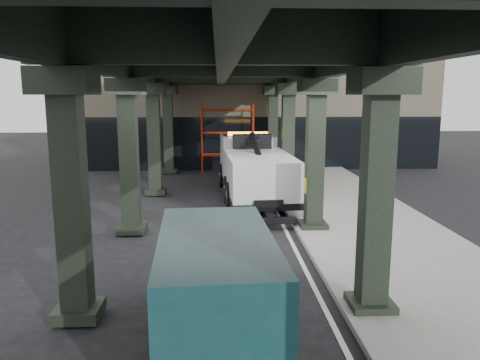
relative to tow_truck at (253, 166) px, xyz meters
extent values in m
plane|color=black|center=(-0.97, -7.33, -1.42)|extent=(90.00, 90.00, 0.00)
cube|color=gray|center=(3.53, -5.33, -1.34)|extent=(5.00, 40.00, 0.15)
cube|color=silver|center=(0.73, -5.33, -1.41)|extent=(0.12, 38.00, 0.01)
cube|color=black|center=(1.63, -11.33, 1.08)|extent=(0.55, 0.55, 5.00)
cube|color=black|center=(1.63, -11.33, 3.33)|extent=(1.10, 1.10, 0.50)
cube|color=black|center=(1.63, -11.33, -1.24)|extent=(0.90, 0.90, 0.24)
cube|color=black|center=(1.63, -5.33, 1.08)|extent=(0.55, 0.55, 5.00)
cube|color=black|center=(1.63, -5.33, 3.33)|extent=(1.10, 1.10, 0.50)
cube|color=black|center=(1.63, -5.33, -1.24)|extent=(0.90, 0.90, 0.24)
cube|color=black|center=(1.63, 0.67, 1.08)|extent=(0.55, 0.55, 5.00)
cube|color=black|center=(1.63, 0.67, 3.33)|extent=(1.10, 1.10, 0.50)
cube|color=black|center=(1.63, 0.67, -1.24)|extent=(0.90, 0.90, 0.24)
cube|color=black|center=(1.63, 6.67, 1.08)|extent=(0.55, 0.55, 5.00)
cube|color=black|center=(1.63, 6.67, 3.33)|extent=(1.10, 1.10, 0.50)
cube|color=black|center=(1.63, 6.67, -1.24)|extent=(0.90, 0.90, 0.24)
cube|color=black|center=(-4.37, -11.33, 1.08)|extent=(0.55, 0.55, 5.00)
cube|color=black|center=(-4.37, -11.33, 3.33)|extent=(1.10, 1.10, 0.50)
cube|color=black|center=(-4.37, -11.33, -1.24)|extent=(0.90, 0.90, 0.24)
cube|color=black|center=(-4.37, -5.33, 1.08)|extent=(0.55, 0.55, 5.00)
cube|color=black|center=(-4.37, -5.33, 3.33)|extent=(1.10, 1.10, 0.50)
cube|color=black|center=(-4.37, -5.33, -1.24)|extent=(0.90, 0.90, 0.24)
cube|color=black|center=(-4.37, 0.67, 1.08)|extent=(0.55, 0.55, 5.00)
cube|color=black|center=(-4.37, 0.67, 3.33)|extent=(1.10, 1.10, 0.50)
cube|color=black|center=(-4.37, 0.67, -1.24)|extent=(0.90, 0.90, 0.24)
cube|color=black|center=(-4.37, 6.67, 1.08)|extent=(0.55, 0.55, 5.00)
cube|color=black|center=(-4.37, 6.67, 3.33)|extent=(1.10, 1.10, 0.50)
cube|color=black|center=(-4.37, 6.67, -1.24)|extent=(0.90, 0.90, 0.24)
cube|color=black|center=(1.63, -5.33, 4.13)|extent=(0.35, 32.00, 1.10)
cube|color=black|center=(-4.37, -5.33, 4.13)|extent=(0.35, 32.00, 1.10)
cube|color=black|center=(-1.37, -5.33, 4.13)|extent=(0.35, 32.00, 1.10)
cube|color=black|center=(-1.37, -5.33, 4.83)|extent=(7.40, 32.00, 0.30)
cube|color=#C6B793|center=(1.03, 12.67, 2.58)|extent=(22.00, 10.00, 8.00)
cylinder|color=red|center=(-2.47, 7.57, 0.58)|extent=(0.08, 0.08, 4.00)
cylinder|color=red|center=(-2.47, 6.77, 0.58)|extent=(0.08, 0.08, 4.00)
cylinder|color=red|center=(0.53, 7.57, 0.58)|extent=(0.08, 0.08, 4.00)
cylinder|color=red|center=(0.53, 6.77, 0.58)|extent=(0.08, 0.08, 4.00)
cylinder|color=red|center=(-0.97, 7.57, -0.42)|extent=(3.00, 0.08, 0.08)
cylinder|color=red|center=(-0.97, 7.57, 0.88)|extent=(3.00, 0.08, 0.08)
cylinder|color=red|center=(-0.97, 7.57, 2.18)|extent=(3.00, 0.08, 0.08)
cube|color=black|center=(0.03, -0.54, -0.68)|extent=(1.47, 7.91, 0.26)
cube|color=silver|center=(-0.11, 2.13, 0.21)|extent=(2.60, 2.65, 1.89)
cube|color=silver|center=(-0.17, 3.22, -0.32)|extent=(2.50, 0.87, 0.94)
cube|color=black|center=(-0.13, 2.39, 0.73)|extent=(2.38, 1.49, 0.89)
cube|color=silver|center=(0.09, -1.75, 0.00)|extent=(2.80, 5.37, 1.47)
cube|color=orange|center=(-0.10, 1.92, 1.26)|extent=(1.90, 0.39, 0.17)
cube|color=black|center=(-0.02, 0.35, 1.05)|extent=(1.71, 0.72, 0.63)
cylinder|color=black|center=(0.08, -1.54, 0.79)|extent=(0.45, 3.68, 1.41)
cube|color=black|center=(0.24, -4.42, -1.05)|extent=(0.39, 1.48, 0.19)
cube|color=black|center=(0.28, -5.15, -1.10)|extent=(1.69, 0.35, 0.19)
cylinder|color=black|center=(-1.28, 2.38, -0.84)|extent=(0.43, 1.17, 1.15)
cylinder|color=silver|center=(-1.28, 2.38, -0.84)|extent=(0.44, 0.66, 0.63)
cylinder|color=black|center=(1.02, 2.50, -0.84)|extent=(0.43, 1.17, 1.15)
cylinder|color=silver|center=(1.02, 2.50, -0.84)|extent=(0.44, 0.66, 0.63)
cylinder|color=black|center=(-1.10, -1.08, -0.84)|extent=(0.43, 1.17, 1.15)
cylinder|color=silver|center=(-1.10, -1.08, -0.84)|extent=(0.44, 0.66, 0.63)
cylinder|color=black|center=(1.21, -0.95, -0.84)|extent=(0.43, 1.17, 1.15)
cylinder|color=silver|center=(1.21, -0.95, -0.84)|extent=(0.44, 0.66, 0.63)
cylinder|color=black|center=(-1.02, -2.44, -0.84)|extent=(0.43, 1.17, 1.15)
cylinder|color=silver|center=(-1.02, -2.44, -0.84)|extent=(0.44, 0.66, 0.63)
cylinder|color=black|center=(1.28, -2.31, -0.84)|extent=(0.43, 1.17, 1.15)
cylinder|color=silver|center=(1.28, -2.31, -0.84)|extent=(0.44, 0.66, 0.63)
cube|color=#133F43|center=(-1.71, -10.17, -0.54)|extent=(1.94, 1.12, 0.83)
cube|color=#133F43|center=(-1.57, -12.70, -0.17)|extent=(2.17, 4.24, 1.79)
cube|color=olive|center=(-1.59, -12.33, -0.91)|extent=(2.26, 5.26, 0.32)
cube|color=black|center=(-1.69, -10.54, 0.19)|extent=(1.81, 0.50, 0.77)
cube|color=black|center=(-1.59, -12.42, 0.29)|extent=(2.15, 3.42, 0.51)
cube|color=silver|center=(-1.74, -9.69, -0.91)|extent=(1.84, 0.22, 0.28)
cylinder|color=black|center=(-2.63, -10.27, -1.03)|extent=(0.30, 0.79, 0.77)
cylinder|color=silver|center=(-2.63, -10.27, -1.03)|extent=(0.32, 0.44, 0.43)
cylinder|color=black|center=(-0.79, -10.17, -1.03)|extent=(0.30, 0.79, 0.77)
cylinder|color=silver|center=(-0.79, -10.17, -1.03)|extent=(0.32, 0.44, 0.43)
camera|label=1|loc=(-1.51, -20.33, 3.08)|focal=35.00mm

